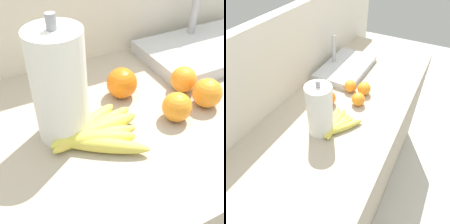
# 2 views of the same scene
# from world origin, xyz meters

# --- Properties ---
(counter) EXTENTS (1.63, 0.61, 0.87)m
(counter) POSITION_xyz_m (0.00, 0.00, 0.44)
(counter) COLOR #ADA08C
(counter) RESTS_ON ground
(wall_back) EXTENTS (2.03, 0.06, 1.30)m
(wall_back) POSITION_xyz_m (0.00, 0.34, 0.65)
(wall_back) COLOR silver
(wall_back) RESTS_ON ground
(banana_bunch) EXTENTS (0.22, 0.20, 0.04)m
(banana_bunch) POSITION_xyz_m (-0.20, -0.04, 0.89)
(banana_bunch) COLOR #DACA4C
(banana_bunch) RESTS_ON counter
(orange_front) EXTENTS (0.07, 0.07, 0.07)m
(orange_front) POSITION_xyz_m (0.09, 0.03, 0.91)
(orange_front) COLOR orange
(orange_front) RESTS_ON counter
(orange_far_right) EXTENTS (0.08, 0.08, 0.08)m
(orange_far_right) POSITION_xyz_m (-0.06, 0.08, 0.91)
(orange_far_right) COLOR orange
(orange_far_right) RESTS_ON counter
(orange_center) EXTENTS (0.07, 0.07, 0.07)m
(orange_center) POSITION_xyz_m (0.11, -0.05, 0.91)
(orange_center) COLOR orange
(orange_center) RESTS_ON counter
(orange_back_right) EXTENTS (0.07, 0.07, 0.07)m
(orange_back_right) POSITION_xyz_m (0.01, -0.06, 0.91)
(orange_back_right) COLOR orange
(orange_back_right) RESTS_ON counter
(paper_towel_roll) EXTENTS (0.11, 0.11, 0.28)m
(paper_towel_roll) POSITION_xyz_m (-0.25, 0.02, 1.00)
(paper_towel_roll) COLOR white
(paper_towel_roll) RESTS_ON counter
(sink_basin) EXTENTS (0.42, 0.26, 0.22)m
(sink_basin) POSITION_xyz_m (0.29, 0.15, 0.89)
(sink_basin) COLOR #B7BABF
(sink_basin) RESTS_ON counter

